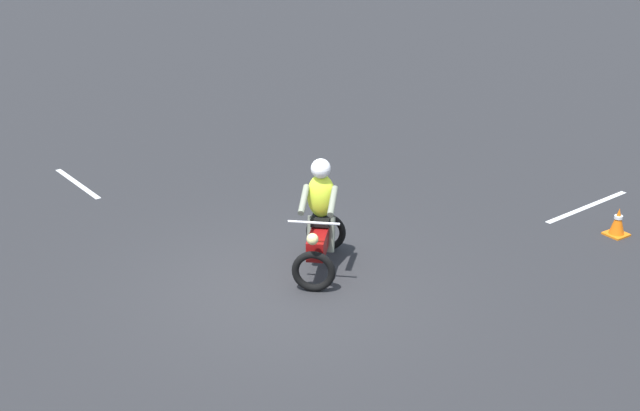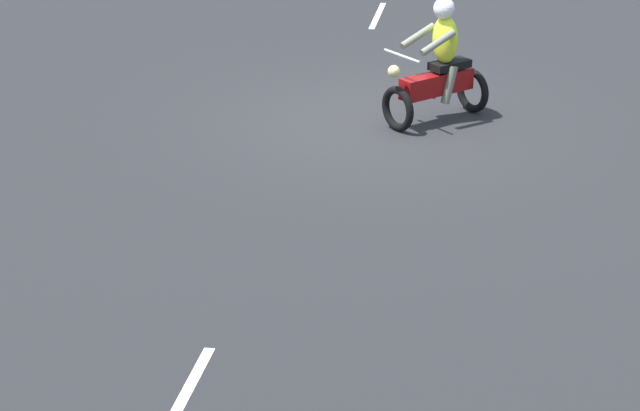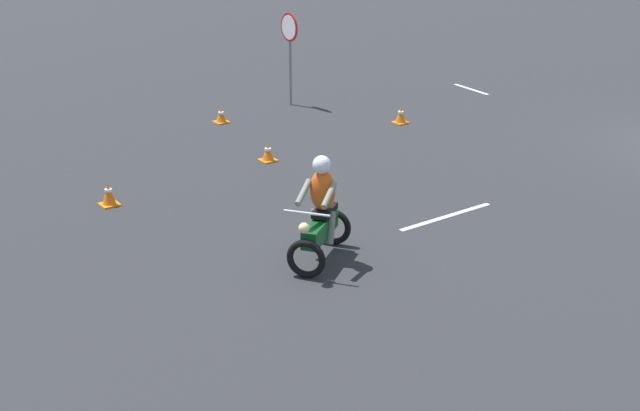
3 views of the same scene
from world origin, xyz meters
The scene contains 4 objects.
ground_plane centered at (0.00, 0.00, 0.00)m, with size 120.00×120.00×0.00m, color #28282B.
motorcycle_rider_foreground centered at (-0.71, -0.21, 0.73)m, with size 1.39×1.44×1.66m.
lane_stripe_n centered at (0.50, 7.31, 0.00)m, with size 0.10×2.08×0.01m, color silver.
lane_stripe_s centered at (0.97, -5.44, 0.00)m, with size 0.10×1.79×0.01m, color silver.
Camera 2 is at (-2.41, 15.50, 5.54)m, focal length 70.00 mm.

